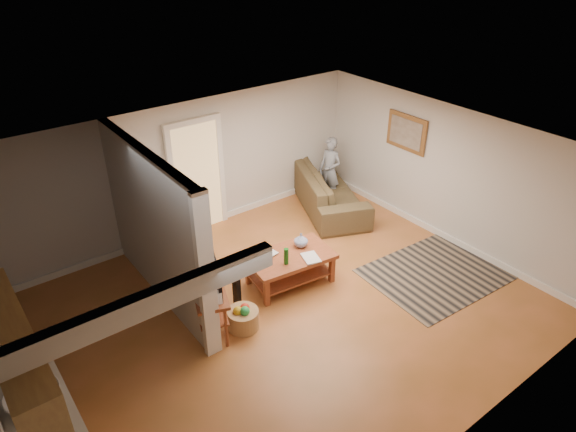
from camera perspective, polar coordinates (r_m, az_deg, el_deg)
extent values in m
plane|color=brown|center=(7.94, -1.00, -10.70)|extent=(7.50, 7.50, 0.00)
cube|color=beige|center=(9.48, -11.92, 4.85)|extent=(7.50, 0.04, 2.50)
cube|color=beige|center=(9.60, 17.32, 4.43)|extent=(0.04, 6.00, 2.50)
cube|color=white|center=(6.59, -1.19, 6.05)|extent=(7.50, 6.00, 0.04)
cube|color=beige|center=(7.80, -14.62, -1.29)|extent=(0.15, 3.10, 2.50)
cube|color=white|center=(6.60, -9.05, -6.88)|extent=(0.22, 0.10, 2.50)
cube|color=white|center=(10.01, -11.14, -1.39)|extent=(7.50, 0.04, 0.12)
cube|color=white|center=(10.12, 16.21, -1.69)|extent=(0.04, 6.00, 0.12)
cube|color=#D8B272|center=(9.63, -10.05, 4.14)|extent=(0.90, 0.06, 2.10)
cube|color=beige|center=(5.89, -25.54, -20.14)|extent=(0.64, 2.24, 0.05)
cube|color=#A37B4A|center=(5.29, -27.86, -13.90)|extent=(0.35, 2.00, 0.70)
imported|color=silver|center=(6.08, -26.33, -18.07)|extent=(0.54, 0.54, 0.19)
cube|color=black|center=(7.01, -12.43, 0.92)|extent=(0.03, 0.40, 0.34)
cube|color=black|center=(7.42, -14.14, 2.40)|extent=(0.03, 0.40, 0.34)
cube|color=black|center=(7.84, -15.67, 3.72)|extent=(0.03, 0.40, 0.34)
cube|color=brown|center=(9.94, 13.03, 9.03)|extent=(0.04, 0.90, 0.68)
cube|color=black|center=(9.10, 16.32, -6.03)|extent=(2.44, 1.85, 0.01)
imported|color=#3F331F|center=(10.84, 4.23, 1.37)|extent=(2.01, 2.87, 0.78)
cube|color=brown|center=(8.24, 0.24, -4.56)|extent=(1.46, 0.96, 0.07)
cube|color=silver|center=(8.24, 0.24, -4.53)|extent=(0.91, 0.58, 0.02)
cube|color=brown|center=(8.43, 0.23, -6.41)|extent=(1.33, 0.83, 0.03)
cube|color=brown|center=(7.93, -2.40, -8.42)|extent=(0.09, 0.09, 0.50)
cube|color=brown|center=(8.44, 4.90, -5.84)|extent=(0.09, 0.09, 0.50)
cube|color=brown|center=(8.39, -4.46, -6.07)|extent=(0.09, 0.09, 0.50)
cube|color=brown|center=(8.87, 2.56, -3.77)|extent=(0.09, 0.09, 0.50)
imported|color=navy|center=(8.44, 1.44, -3.36)|extent=(0.26, 0.26, 0.24)
cylinder|color=#135615|center=(7.95, -0.20, -4.50)|extent=(0.08, 0.08, 0.27)
imported|color=#998C4C|center=(8.21, -2.90, -4.45)|extent=(0.27, 0.33, 0.03)
imported|color=#66594C|center=(8.11, 1.75, -4.92)|extent=(0.33, 0.39, 0.03)
cube|color=brown|center=(7.37, -8.93, -7.66)|extent=(0.82, 1.25, 0.05)
cube|color=brown|center=(7.57, -8.74, -9.60)|extent=(0.74, 1.14, 0.03)
cylinder|color=brown|center=(7.20, -9.25, -12.44)|extent=(0.05, 0.05, 0.72)
cylinder|color=brown|center=(7.98, -10.34, -7.68)|extent=(0.05, 0.05, 0.72)
cylinder|color=brown|center=(7.22, -6.91, -12.06)|extent=(0.05, 0.05, 0.72)
cylinder|color=brown|center=(8.00, -8.26, -7.36)|extent=(0.05, 0.05, 0.72)
imported|color=black|center=(7.36, -8.79, -7.49)|extent=(0.45, 0.93, 0.54)
cylinder|color=white|center=(6.97, -7.64, -8.93)|extent=(0.10, 0.10, 0.18)
cube|color=black|center=(7.80, -5.77, -7.35)|extent=(0.11, 0.11, 0.92)
cube|color=black|center=(8.33, -10.32, -4.45)|extent=(0.13, 0.13, 1.07)
cylinder|color=olive|center=(7.63, -5.00, -11.33)|extent=(0.46, 0.46, 0.30)
sphere|color=red|center=(7.58, -4.83, -10.14)|extent=(0.14, 0.14, 0.14)
sphere|color=gold|center=(7.50, -5.60, -10.48)|extent=(0.14, 0.14, 0.14)
sphere|color=green|center=(7.46, -4.81, -10.48)|extent=(0.14, 0.14, 0.14)
imported|color=gray|center=(10.99, 4.53, 1.78)|extent=(0.42, 0.56, 1.40)
imported|color=#1F1F41|center=(9.66, -13.07, -3.30)|extent=(0.54, 0.48, 0.92)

